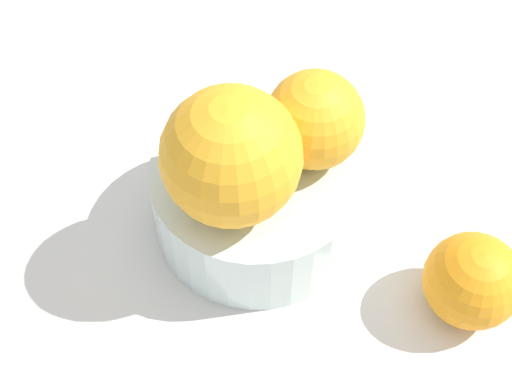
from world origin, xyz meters
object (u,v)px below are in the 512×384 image
orange_in_bowl_0 (231,156)px  orange_loose_0 (472,281)px  orange_in_bowl_1 (315,120)px  fruit_bowl (256,198)px

orange_in_bowl_0 → orange_loose_0: 16.72cm
orange_in_bowl_1 → orange_loose_0: bearing=-136.3°
fruit_bowl → orange_in_bowl_1: 7.26cm
fruit_bowl → orange_in_bowl_0: (-1.98, 1.67, 7.19)cm
orange_in_bowl_0 → orange_in_bowl_1: bearing=-61.1°
fruit_bowl → orange_loose_0: bearing=-123.0°
fruit_bowl → orange_in_bowl_1: bearing=-75.1°
orange_in_bowl_0 → orange_in_bowl_1: 6.23cm
orange_in_bowl_0 → orange_loose_0: bearing=-113.2°
orange_in_bowl_1 → orange_loose_0: size_ratio=1.02×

